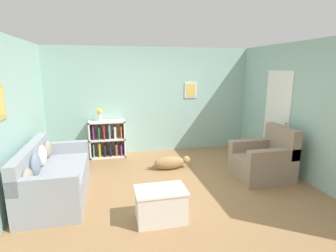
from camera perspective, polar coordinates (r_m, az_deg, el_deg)
The scene contains 10 objects.
ground_plane at distance 4.83m, azimuth 1.09°, elevation -13.29°, with size 14.00×14.00×0.00m, color #997047.
wall_back at distance 6.60m, azimuth -3.57°, elevation 5.54°, with size 5.60×0.13×2.60m.
wall_left at distance 4.54m, azimuth -31.83°, elevation 0.47°, with size 0.13×5.00×2.60m.
wall_right at distance 5.62m, azimuth 27.25°, elevation 2.85°, with size 0.16×5.00×2.60m.
couch at distance 4.79m, azimuth -23.69°, elevation -10.22°, with size 0.89×1.87×0.89m.
bookshelf at distance 6.46m, azimuth -13.00°, elevation -2.86°, with size 0.84×0.36×0.88m.
recliner_chair at distance 5.43m, azimuth 20.25°, elevation -7.03°, with size 0.99×0.87×1.01m.
coffee_table at distance 3.81m, azimuth -1.59°, elevation -16.59°, with size 0.70×0.46×0.47m.
dog at distance 5.60m, azimuth 0.62°, elevation -7.92°, with size 0.94×0.26×0.29m.
vase at distance 6.31m, azimuth -14.65°, elevation 2.53°, with size 0.13×0.13×0.30m.
Camera 1 is at (-1.05, -4.22, 2.10)m, focal length 28.00 mm.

